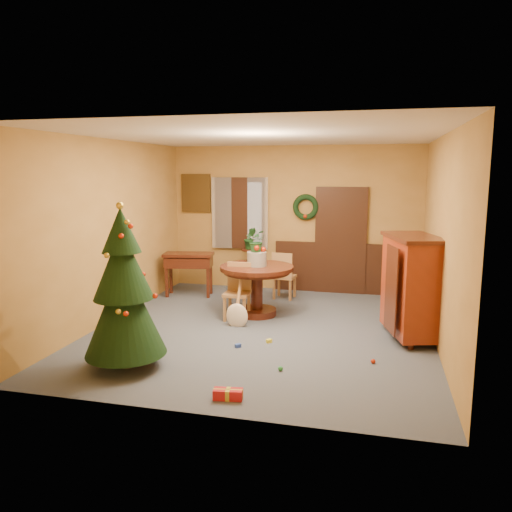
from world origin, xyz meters
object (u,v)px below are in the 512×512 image
(chair_near, at_px, (238,289))
(sideboard, at_px, (412,284))
(dining_table, at_px, (257,281))
(writing_desk, at_px, (189,264))
(christmas_tree, at_px, (124,291))

(chair_near, xyz_separation_m, sideboard, (2.69, -0.37, 0.31))
(sideboard, bearing_deg, chair_near, 172.08)
(dining_table, distance_m, writing_desk, 1.89)
(dining_table, xyz_separation_m, chair_near, (-0.26, -0.25, -0.10))
(chair_near, height_order, sideboard, sideboard)
(sideboard, bearing_deg, dining_table, 165.62)
(dining_table, bearing_deg, christmas_tree, -111.62)
(chair_near, relative_size, christmas_tree, 0.45)
(dining_table, distance_m, chair_near, 0.37)
(chair_near, bearing_deg, writing_desk, 137.08)
(dining_table, relative_size, sideboard, 0.82)
(dining_table, bearing_deg, sideboard, -14.38)
(chair_near, height_order, christmas_tree, christmas_tree)
(dining_table, xyz_separation_m, writing_desk, (-1.60, 1.00, 0.04))
(chair_near, distance_m, writing_desk, 1.84)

